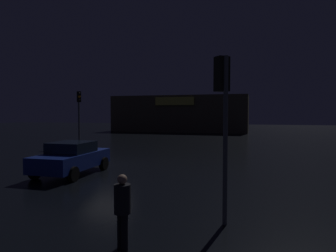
{
  "coord_description": "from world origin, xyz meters",
  "views": [
    {
      "loc": [
        7.58,
        -14.38,
        2.77
      ],
      "look_at": [
        1.66,
        6.15,
        1.84
      ],
      "focal_mm": 31.78,
      "sensor_mm": 36.0,
      "label": 1
    }
  ],
  "objects_px": {
    "store_building": "(181,114)",
    "car_far": "(72,158)",
    "traffic_signal_main": "(79,107)",
    "pedestrian": "(122,206)",
    "traffic_signal_opposite": "(222,98)"
  },
  "relations": [
    {
      "from": "store_building",
      "to": "car_far",
      "type": "xyz_separation_m",
      "value": [
        2.85,
        -32.9,
        -1.92
      ]
    },
    {
      "from": "traffic_signal_main",
      "to": "car_far",
      "type": "height_order",
      "value": "traffic_signal_main"
    },
    {
      "from": "car_far",
      "to": "pedestrian",
      "type": "relative_size",
      "value": 2.6
    },
    {
      "from": "traffic_signal_main",
      "to": "pedestrian",
      "type": "xyz_separation_m",
      "value": [
        11.41,
        -16.22,
        -2.35
      ]
    },
    {
      "from": "traffic_signal_main",
      "to": "pedestrian",
      "type": "bearing_deg",
      "value": -54.88
    },
    {
      "from": "store_building",
      "to": "car_far",
      "type": "relative_size",
      "value": 5.01
    },
    {
      "from": "store_building",
      "to": "pedestrian",
      "type": "relative_size",
      "value": 13.04
    },
    {
      "from": "store_building",
      "to": "pedestrian",
      "type": "height_order",
      "value": "store_building"
    },
    {
      "from": "traffic_signal_main",
      "to": "car_far",
      "type": "relative_size",
      "value": 1.14
    },
    {
      "from": "traffic_signal_opposite",
      "to": "car_far",
      "type": "relative_size",
      "value": 1.04
    },
    {
      "from": "traffic_signal_main",
      "to": "car_far",
      "type": "bearing_deg",
      "value": -58.9
    },
    {
      "from": "traffic_signal_main",
      "to": "store_building",
      "type": "bearing_deg",
      "value": 82.09
    },
    {
      "from": "store_building",
      "to": "traffic_signal_main",
      "type": "relative_size",
      "value": 4.4
    },
    {
      "from": "traffic_signal_main",
      "to": "pedestrian",
      "type": "relative_size",
      "value": 2.96
    },
    {
      "from": "traffic_signal_main",
      "to": "traffic_signal_opposite",
      "type": "distance_m",
      "value": 19.37
    }
  ]
}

